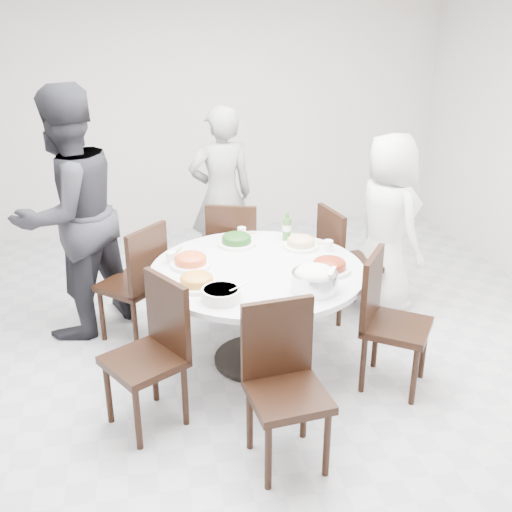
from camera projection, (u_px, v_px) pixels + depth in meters
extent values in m
cube|color=#B6B6BB|center=(220.00, 366.00, 4.39)|extent=(6.00, 6.00, 0.01)
cube|color=beige|center=(178.00, 109.00, 6.56)|extent=(6.00, 0.01, 2.80)
cylinder|color=silver|center=(257.00, 315.00, 4.32)|extent=(1.50, 1.50, 0.75)
cube|color=black|center=(349.00, 262.00, 4.97)|extent=(0.49, 0.49, 0.95)
cube|color=black|center=(235.00, 252.00, 5.18)|extent=(0.53, 0.53, 0.95)
cube|color=black|center=(131.00, 282.00, 4.61)|extent=(0.59, 0.59, 0.95)
cube|color=black|center=(144.00, 358.00, 3.61)|extent=(0.58, 0.58, 0.95)
cube|color=black|center=(288.00, 392.00, 3.29)|extent=(0.46, 0.46, 0.95)
cube|color=black|center=(397.00, 324.00, 4.00)|extent=(0.59, 0.59, 0.95)
imported|color=silver|center=(387.00, 224.00, 5.00)|extent=(0.66, 0.84, 1.52)
imported|color=black|center=(221.00, 196.00, 5.51)|extent=(0.64, 0.46, 1.65)
imported|color=black|center=(69.00, 215.00, 4.55)|extent=(1.19, 1.18, 1.94)
cylinder|color=white|center=(236.00, 241.00, 4.56)|extent=(0.29, 0.29, 0.07)
cylinder|color=white|center=(301.00, 243.00, 4.51)|extent=(0.27, 0.27, 0.07)
cylinder|color=white|center=(191.00, 261.00, 4.19)|extent=(0.29, 0.29, 0.08)
cylinder|color=white|center=(329.00, 266.00, 4.11)|extent=(0.29, 0.29, 0.07)
cylinder|color=white|center=(197.00, 282.00, 3.88)|extent=(0.28, 0.28, 0.07)
cylinder|color=silver|center=(315.00, 282.00, 3.81)|extent=(0.30, 0.30, 0.13)
cylinder|color=white|center=(221.00, 294.00, 3.70)|extent=(0.25, 0.25, 0.08)
cylinder|color=#326729|center=(287.00, 226.00, 4.63)|extent=(0.07, 0.07, 0.23)
cylinder|color=white|center=(238.00, 234.00, 4.68)|extent=(0.07, 0.07, 0.08)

